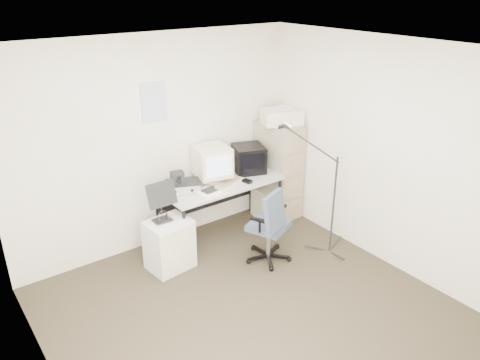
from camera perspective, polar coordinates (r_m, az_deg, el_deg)
floor at (r=4.77m, az=1.55°, el=-15.97°), size 3.60×3.60×0.01m
ceiling at (r=3.72m, az=1.98°, el=15.39°), size 3.60×3.60×0.01m
wall_back at (r=5.50m, az=-9.95°, el=4.35°), size 3.60×0.02×2.50m
wall_front at (r=3.09m, az=23.47°, el=-13.81°), size 3.60×0.02×2.50m
wall_left at (r=3.42m, az=-23.13°, el=-9.90°), size 0.02×3.60×2.50m
wall_right at (r=5.31m, az=17.23°, el=2.89°), size 0.02×3.60×2.50m
wall_calendar at (r=5.34m, az=-10.45°, el=9.34°), size 0.30×0.02×0.44m
filing_cabinet at (r=6.29m, az=4.67°, el=1.27°), size 0.40×0.60×1.30m
printer at (r=6.03m, az=5.10°, el=7.74°), size 0.58×0.50×0.19m
desk at (r=5.86m, az=-2.29°, el=-3.49°), size 1.50×0.70×0.73m
crt_monitor at (r=5.65m, az=-3.46°, el=1.94°), size 0.47×0.49×0.44m
crt_tv at (r=5.97m, az=1.06°, el=2.64°), size 0.48×0.49×0.34m
desk_speaker at (r=5.86m, az=-1.26°, el=1.36°), size 0.12×0.12×0.17m
keyboard at (r=5.60m, az=-1.39°, el=-0.51°), size 0.51×0.34×0.03m
mouse at (r=5.67m, az=0.89°, el=-0.14°), size 0.09×0.13×0.03m
radio_receiver at (r=5.49m, az=-6.97°, el=-0.76°), size 0.46×0.41×0.11m
radio_speaker at (r=5.39m, az=-7.64°, el=0.23°), size 0.18×0.17×0.15m
papers at (r=5.42m, az=-4.03°, el=-1.49°), size 0.25×0.32×0.02m
pc_tower at (r=6.29m, az=3.13°, el=-3.04°), size 0.28×0.49×0.43m
office_chair at (r=5.31m, az=3.53°, el=-5.37°), size 0.70×0.70×0.93m
side_cart at (r=5.30m, az=-8.62°, el=-7.79°), size 0.51×0.42×0.58m
music_stand at (r=5.08m, az=-9.61°, el=-2.57°), size 0.35×0.24×0.47m
headphones at (r=5.14m, az=-9.40°, el=-4.60°), size 0.15×0.15×0.02m
mic_stand at (r=5.43m, az=11.47°, el=-1.33°), size 0.03×0.03×1.57m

